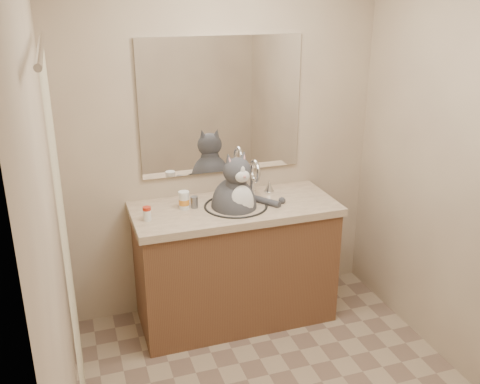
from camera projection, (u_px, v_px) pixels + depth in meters
name	position (u px, v px, depth m)	size (l,w,h in m)	color
room	(298.00, 210.00, 2.51)	(2.22, 2.52, 2.42)	gray
vanity	(235.00, 261.00, 3.63)	(1.34, 0.59, 1.12)	brown
mirror	(222.00, 106.00, 3.52)	(1.10, 0.02, 0.90)	white
shower_curtain	(69.00, 266.00, 2.35)	(0.02, 1.30, 1.93)	beige
cat	(235.00, 203.00, 3.45)	(0.46, 0.37, 0.59)	#414145
pill_bottle_redcap	(147.00, 214.00, 3.25)	(0.06, 0.06, 0.09)	white
pill_bottle_orange	(184.00, 201.00, 3.42)	(0.08, 0.08, 0.12)	white
grey_canister	(194.00, 202.00, 3.44)	(0.05, 0.05, 0.08)	slate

